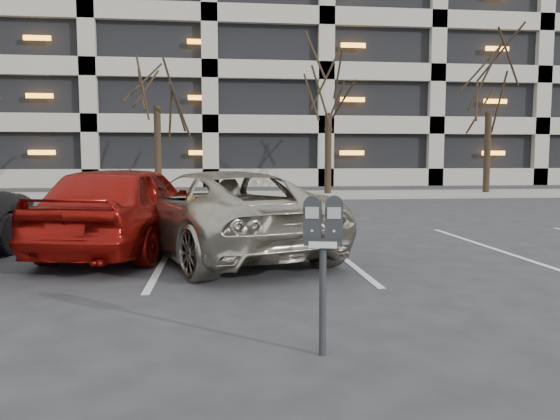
{
  "coord_description": "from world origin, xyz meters",
  "views": [
    {
      "loc": [
        -0.53,
        -6.57,
        1.57
      ],
      "look_at": [
        -0.02,
        -1.95,
        1.13
      ],
      "focal_mm": 35.0,
      "sensor_mm": 36.0,
      "label": 1
    }
  ],
  "objects_px": {
    "tree_b": "(156,49)",
    "car_red": "(127,208)",
    "parking_meter": "(323,236)",
    "tree_d": "(490,60)",
    "suv_silver": "(217,213)",
    "tree_c": "(329,62)"
  },
  "relations": [
    {
      "from": "tree_d",
      "to": "tree_c",
      "type": "bearing_deg",
      "value": 180.0
    },
    {
      "from": "suv_silver",
      "to": "car_red",
      "type": "relative_size",
      "value": 1.24
    },
    {
      "from": "tree_b",
      "to": "car_red",
      "type": "distance_m",
      "value": 14.32
    },
    {
      "from": "parking_meter",
      "to": "tree_c",
      "type": "bearing_deg",
      "value": 91.53
    },
    {
      "from": "parking_meter",
      "to": "car_red",
      "type": "height_order",
      "value": "car_red"
    },
    {
      "from": "parking_meter",
      "to": "car_red",
      "type": "relative_size",
      "value": 0.28
    },
    {
      "from": "tree_b",
      "to": "parking_meter",
      "type": "height_order",
      "value": "tree_b"
    },
    {
      "from": "parking_meter",
      "to": "car_red",
      "type": "xyz_separation_m",
      "value": [
        -2.35,
        5.08,
        -0.21
      ]
    },
    {
      "from": "tree_c",
      "to": "car_red",
      "type": "height_order",
      "value": "tree_c"
    },
    {
      "from": "parking_meter",
      "to": "suv_silver",
      "type": "relative_size",
      "value": 0.23
    },
    {
      "from": "tree_d",
      "to": "car_red",
      "type": "distance_m",
      "value": 19.32
    },
    {
      "from": "tree_b",
      "to": "car_red",
      "type": "relative_size",
      "value": 1.86
    },
    {
      "from": "tree_c",
      "to": "tree_d",
      "type": "relative_size",
      "value": 0.97
    },
    {
      "from": "parking_meter",
      "to": "suv_silver",
      "type": "distance_m",
      "value": 4.8
    },
    {
      "from": "tree_b",
      "to": "parking_meter",
      "type": "distance_m",
      "value": 19.33
    },
    {
      "from": "parking_meter",
      "to": "tree_d",
      "type": "bearing_deg",
      "value": 72.74
    },
    {
      "from": "suv_silver",
      "to": "tree_d",
      "type": "bearing_deg",
      "value": -153.37
    },
    {
      "from": "car_red",
      "to": "tree_b",
      "type": "bearing_deg",
      "value": -73.79
    },
    {
      "from": "tree_d",
      "to": "suv_silver",
      "type": "bearing_deg",
      "value": -130.23
    },
    {
      "from": "tree_d",
      "to": "car_red",
      "type": "bearing_deg",
      "value": -134.47
    },
    {
      "from": "tree_c",
      "to": "car_red",
      "type": "relative_size",
      "value": 1.75
    },
    {
      "from": "tree_b",
      "to": "car_red",
      "type": "height_order",
      "value": "tree_b"
    }
  ]
}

